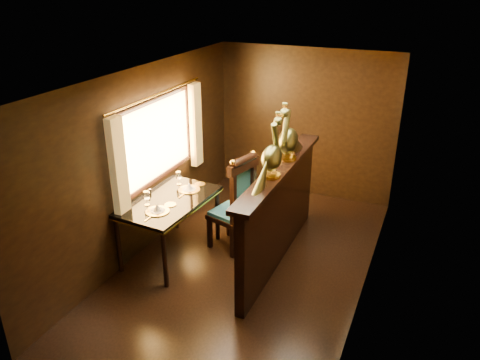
{
  "coord_description": "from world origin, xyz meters",
  "views": [
    {
      "loc": [
        2.0,
        -4.83,
        3.56
      ],
      "look_at": [
        -0.27,
        0.39,
        1.03
      ],
      "focal_mm": 35.0,
      "sensor_mm": 36.0,
      "label": 1
    }
  ],
  "objects_px": {
    "chair_left": "(238,201)",
    "peacock_right": "(289,130)",
    "dining_table": "(169,204)",
    "chair_right": "(269,198)",
    "peacock_left": "(272,147)"
  },
  "relations": [
    {
      "from": "peacock_left",
      "to": "chair_left",
      "type": "bearing_deg",
      "value": 147.37
    },
    {
      "from": "chair_left",
      "to": "dining_table",
      "type": "bearing_deg",
      "value": -133.75
    },
    {
      "from": "dining_table",
      "to": "peacock_left",
      "type": "xyz_separation_m",
      "value": [
        1.38,
        0.1,
        0.97
      ]
    },
    {
      "from": "chair_right",
      "to": "peacock_right",
      "type": "height_order",
      "value": "peacock_right"
    },
    {
      "from": "dining_table",
      "to": "chair_right",
      "type": "bearing_deg",
      "value": 43.88
    },
    {
      "from": "dining_table",
      "to": "peacock_right",
      "type": "xyz_separation_m",
      "value": [
        1.38,
        0.71,
        1.0
      ]
    },
    {
      "from": "dining_table",
      "to": "peacock_left",
      "type": "bearing_deg",
      "value": 7.79
    },
    {
      "from": "chair_right",
      "to": "peacock_left",
      "type": "height_order",
      "value": "peacock_left"
    },
    {
      "from": "chair_left",
      "to": "peacock_right",
      "type": "distance_m",
      "value": 1.19
    },
    {
      "from": "dining_table",
      "to": "chair_left",
      "type": "relative_size",
      "value": 1.02
    },
    {
      "from": "dining_table",
      "to": "chair_right",
      "type": "distance_m",
      "value": 1.4
    },
    {
      "from": "chair_left",
      "to": "chair_right",
      "type": "xyz_separation_m",
      "value": [
        0.28,
        0.42,
        -0.09
      ]
    },
    {
      "from": "chair_left",
      "to": "peacock_right",
      "type": "bearing_deg",
      "value": 36.83
    },
    {
      "from": "dining_table",
      "to": "peacock_left",
      "type": "distance_m",
      "value": 1.69
    },
    {
      "from": "dining_table",
      "to": "chair_right",
      "type": "relative_size",
      "value": 1.17
    }
  ]
}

